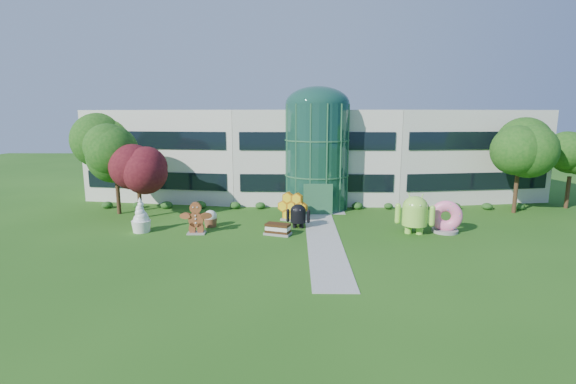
# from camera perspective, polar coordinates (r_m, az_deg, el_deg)

# --- Properties ---
(ground) EXTENTS (140.00, 140.00, 0.00)m
(ground) POSITION_cam_1_polar(r_m,az_deg,el_deg) (29.00, 5.07, -7.23)
(ground) COLOR #215114
(ground) RESTS_ON ground
(building) EXTENTS (46.00, 15.00, 9.30)m
(building) POSITION_cam_1_polar(r_m,az_deg,el_deg) (45.79, 3.57, 5.24)
(building) COLOR beige
(building) RESTS_ON ground
(atrium) EXTENTS (6.00, 6.00, 9.80)m
(atrium) POSITION_cam_1_polar(r_m,az_deg,el_deg) (39.80, 3.96, 4.81)
(atrium) COLOR #194738
(atrium) RESTS_ON ground
(walkway) EXTENTS (2.40, 20.00, 0.04)m
(walkway) POSITION_cam_1_polar(r_m,az_deg,el_deg) (30.90, 4.80, -6.07)
(walkway) COLOR #9E9E93
(walkway) RESTS_ON ground
(tree_red) EXTENTS (4.00, 4.00, 6.00)m
(tree_red) POSITION_cam_1_polar(r_m,az_deg,el_deg) (37.98, -19.75, 1.06)
(tree_red) COLOR #3F0C14
(tree_red) RESTS_ON ground
(trees_backdrop) EXTENTS (52.00, 8.00, 8.40)m
(trees_backdrop) POSITION_cam_1_polar(r_m,az_deg,el_deg) (40.87, 3.87, 3.97)
(trees_backdrop) COLOR #164812
(trees_backdrop) RESTS_ON ground
(android_green) EXTENTS (3.45, 2.80, 3.39)m
(android_green) POSITION_cam_1_polar(r_m,az_deg,el_deg) (32.54, 16.96, -2.60)
(android_green) COLOR #94DD47
(android_green) RESTS_ON ground
(android_black) EXTENTS (2.17, 1.63, 2.24)m
(android_black) POSITION_cam_1_polar(r_m,az_deg,el_deg) (32.90, 1.39, -3.03)
(android_black) COLOR black
(android_black) RESTS_ON ground
(donut) EXTENTS (2.64, 1.78, 2.51)m
(donut) POSITION_cam_1_polar(r_m,az_deg,el_deg) (33.83, 20.77, -3.11)
(donut) COLOR #FE608D
(donut) RESTS_ON ground
(gingerbread) EXTENTS (2.69, 1.11, 2.46)m
(gingerbread) POSITION_cam_1_polar(r_m,az_deg,el_deg) (32.01, -12.47, -3.46)
(gingerbread) COLOR brown
(gingerbread) RESTS_ON ground
(ice_cream_sandwich) EXTENTS (2.17, 1.56, 0.87)m
(ice_cream_sandwich) POSITION_cam_1_polar(r_m,az_deg,el_deg) (31.18, -1.41, -5.09)
(ice_cream_sandwich) COLOR black
(ice_cream_sandwich) RESTS_ON ground
(honeycomb) EXTENTS (2.96, 2.07, 2.20)m
(honeycomb) POSITION_cam_1_polar(r_m,az_deg,el_deg) (35.12, 0.62, -2.20)
(honeycomb) COLOR yellow
(honeycomb) RESTS_ON ground
(froyo) EXTENTS (1.83, 1.83, 2.65)m
(froyo) POSITION_cam_1_polar(r_m,az_deg,el_deg) (33.64, -19.50, -2.98)
(froyo) COLOR white
(froyo) RESTS_ON ground
(cupcake) EXTENTS (1.42, 1.42, 1.34)m
(cupcake) POSITION_cam_1_polar(r_m,az_deg,el_deg) (33.95, -10.56, -3.57)
(cupcake) COLOR white
(cupcake) RESTS_ON ground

